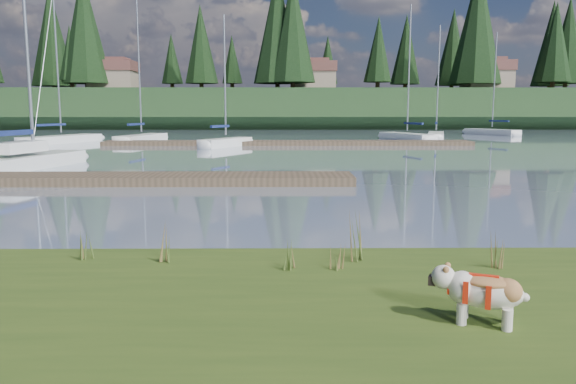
{
  "coord_description": "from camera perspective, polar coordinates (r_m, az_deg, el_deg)",
  "views": [
    {
      "loc": [
        1.61,
        -9.98,
        2.47
      ],
      "look_at": [
        1.7,
        -0.5,
        1.09
      ],
      "focal_mm": 35.0,
      "sensor_mm": 36.0,
      "label": 1
    }
  ],
  "objects": [
    {
      "name": "ground",
      "position": [
        40.09,
        -2.88,
        4.79
      ],
      "size": [
        200.0,
        200.0,
        0.0
      ],
      "primitive_type": "plane",
      "color": "#8594AD",
      "rests_on": "ground"
    },
    {
      "name": "ridge",
      "position": [
        83.0,
        -1.7,
        8.35
      ],
      "size": [
        200.0,
        20.0,
        5.0
      ],
      "primitive_type": "cube",
      "color": "#1B3319",
      "rests_on": "ground"
    },
    {
      "name": "bulldog",
      "position": [
        6.0,
        19.19,
        -9.36
      ],
      "size": [
        0.95,
        0.62,
        0.56
      ],
      "rotation": [
        0.0,
        0.0,
        2.75
      ],
      "color": "silver",
      "rests_on": "bank"
    },
    {
      "name": "sailboat_main",
      "position": [
        26.67,
        -24.45,
        3.18
      ],
      "size": [
        3.01,
        8.07,
        11.5
      ],
      "rotation": [
        0.0,
        0.0,
        1.38
      ],
      "color": "white",
      "rests_on": "ground"
    },
    {
      "name": "dock_near",
      "position": [
        19.93,
        -16.91,
        1.27
      ],
      "size": [
        16.0,
        2.0,
        0.3
      ],
      "primitive_type": "cube",
      "color": "#4C3D2C",
      "rests_on": "ground"
    },
    {
      "name": "dock_far",
      "position": [
        40.05,
        -0.01,
        5.01
      ],
      "size": [
        26.0,
        2.2,
        0.3
      ],
      "primitive_type": "cube",
      "color": "#4C3D2C",
      "rests_on": "ground"
    },
    {
      "name": "sailboat_bg_0",
      "position": [
        46.3,
        -21.42,
        5.1
      ],
      "size": [
        4.38,
        8.48,
        12.16
      ],
      "rotation": [
        0.0,
        0.0,
        1.23
      ],
      "color": "white",
      "rests_on": "ground"
    },
    {
      "name": "sailboat_bg_1",
      "position": [
        46.04,
        -14.29,
        5.41
      ],
      "size": [
        2.92,
        7.66,
        11.27
      ],
      "rotation": [
        0.0,
        0.0,
        1.37
      ],
      "color": "white",
      "rests_on": "ground"
    },
    {
      "name": "sailboat_bg_2",
      "position": [
        38.81,
        -5.92,
        5.13
      ],
      "size": [
        3.66,
        5.56,
        8.82
      ],
      "rotation": [
        0.0,
        0.0,
        1.08
      ],
      "color": "white",
      "rests_on": "ground"
    },
    {
      "name": "sailboat_bg_3",
      "position": [
        48.13,
        11.58,
        5.61
      ],
      "size": [
        3.92,
        7.48,
        10.98
      ],
      "rotation": [
        0.0,
        0.0,
        1.92
      ],
      "color": "white",
      "rests_on": "ground"
    },
    {
      "name": "sailboat_bg_4",
      "position": [
        50.55,
        14.81,
        5.63
      ],
      "size": [
        2.94,
        6.49,
        9.61
      ],
      "rotation": [
        0.0,
        0.0,
        1.3
      ],
      "color": "white",
      "rests_on": "ground"
    },
    {
      "name": "sailboat_bg_5",
      "position": [
        60.63,
        19.58,
        5.82
      ],
      "size": [
        4.3,
        6.93,
        10.16
      ],
      "rotation": [
        0.0,
        0.0,
        2.02
      ],
      "color": "white",
      "rests_on": "ground"
    },
    {
      "name": "weed_0",
      "position": [
        8.13,
        -12.59,
        -5.05
      ],
      "size": [
        0.17,
        0.14,
        0.64
      ],
      "color": "#475B23",
      "rests_on": "bank"
    },
    {
      "name": "weed_1",
      "position": [
        7.6,
        -0.0,
        -6.5
      ],
      "size": [
        0.17,
        0.14,
        0.43
      ],
      "color": "#475B23",
      "rests_on": "bank"
    },
    {
      "name": "weed_2",
      "position": [
        8.03,
        6.76,
        -4.64
      ],
      "size": [
        0.17,
        0.14,
        0.79
      ],
      "color": "#475B23",
      "rests_on": "bank"
    },
    {
      "name": "weed_3",
      "position": [
        8.56,
        -19.8,
        -5.12
      ],
      "size": [
        0.17,
        0.14,
        0.49
      ],
      "color": "#475B23",
      "rests_on": "bank"
    },
    {
      "name": "weed_4",
      "position": [
        7.59,
        5.1,
        -6.78
      ],
      "size": [
        0.17,
        0.14,
        0.36
      ],
      "color": "#475B23",
      "rests_on": "bank"
    },
    {
      "name": "weed_5",
      "position": [
        8.14,
        20.34,
        -5.72
      ],
      "size": [
        0.17,
        0.14,
        0.53
      ],
      "color": "#475B23",
      "rests_on": "bank"
    },
    {
      "name": "mud_lip",
      "position": [
        8.86,
        -11.09,
        -7.56
      ],
      "size": [
        60.0,
        0.5,
        0.14
      ],
      "primitive_type": "cube",
      "color": "#33281C",
      "rests_on": "ground"
    },
    {
      "name": "conifer_2",
      "position": [
        83.13,
        -19.99,
        15.5
      ],
      "size": [
        6.6,
        6.6,
        16.05
      ],
      "color": "#382619",
      "rests_on": "ridge"
    },
    {
      "name": "conifer_3",
      "position": [
        83.31,
        -8.87,
        14.62
      ],
      "size": [
        4.84,
        4.84,
        12.25
      ],
      "color": "#382619",
      "rests_on": "ridge"
    },
    {
      "name": "conifer_4",
      "position": [
        76.73,
        0.49,
        16.29
      ],
      "size": [
        6.16,
        6.16,
        15.1
      ],
      "color": "#382619",
      "rests_on": "ridge"
    },
    {
      "name": "conifer_5",
      "position": [
        81.52,
        9.16,
        14.11
      ],
      "size": [
        3.96,
        3.96,
        10.35
      ],
      "color": "#382619",
      "rests_on": "ridge"
    },
    {
      "name": "conifer_6",
      "position": [
        83.13,
        18.68,
        15.88
      ],
      "size": [
        7.04,
        7.04,
        17.0
      ],
      "color": "#382619",
      "rests_on": "ridge"
    },
    {
      "name": "conifer_7",
      "position": [
        91.02,
        26.58,
        13.6
      ],
      "size": [
        5.28,
        5.28,
        13.2
      ],
      "color": "#382619",
      "rests_on": "ridge"
    },
    {
      "name": "house_0",
      "position": [
        83.53,
        -17.33,
        11.28
      ],
      "size": [
        6.3,
        5.3,
        4.65
      ],
      "color": "gray",
      "rests_on": "ridge"
    },
    {
      "name": "house_1",
      "position": [
        81.24,
        2.58,
        11.74
      ],
      "size": [
        6.3,
        5.3,
        4.65
      ],
      "color": "gray",
      "rests_on": "ridge"
    },
    {
      "name": "house_2",
      "position": [
        84.07,
        19.55,
        11.16
      ],
      "size": [
        6.3,
        5.3,
        4.65
      ],
      "color": "gray",
      "rests_on": "ridge"
    }
  ]
}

